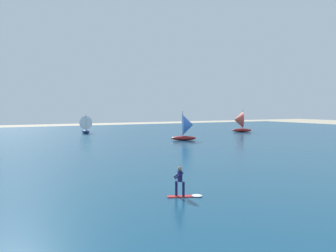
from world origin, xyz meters
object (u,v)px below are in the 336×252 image
sailboat_far_right (239,122)px  sailboat_far_left (187,127)px  sailboat_center_horizon (85,124)px  kitesurfer (183,186)px

sailboat_far_right → sailboat_far_left: size_ratio=1.03×
sailboat_far_right → sailboat_center_horizon: sailboat_far_right is taller
sailboat_far_right → sailboat_far_left: (-18.42, -10.97, -0.07)m
kitesurfer → sailboat_far_right: size_ratio=0.46×
kitesurfer → sailboat_center_horizon: bearing=78.9°
sailboat_center_horizon → sailboat_far_right: bearing=-23.5°
kitesurfer → sailboat_center_horizon: (10.32, 52.52, 1.02)m
sailboat_far_right → sailboat_far_left: sailboat_far_right is taller
sailboat_far_right → kitesurfer: bearing=-132.2°
sailboat_far_right → sailboat_far_left: bearing=-149.2°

